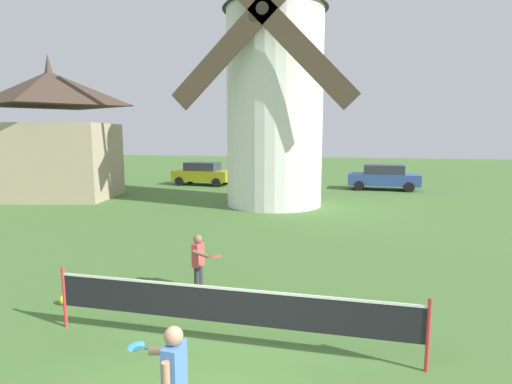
% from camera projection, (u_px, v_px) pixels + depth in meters
% --- Properties ---
extents(windmill, '(8.03, 5.27, 12.38)m').
position_uv_depth(windmill, '(275.00, 79.00, 19.05)').
color(windmill, white).
rests_on(windmill, ground_plane).
extents(tennis_net, '(6.04, 0.06, 1.10)m').
position_uv_depth(tennis_net, '(227.00, 306.00, 6.43)').
color(tennis_net, red).
rests_on(tennis_net, ground_plane).
extents(player_near, '(0.76, 0.55, 1.37)m').
position_uv_depth(player_near, '(173.00, 379.00, 4.36)').
color(player_near, '#9E937F').
rests_on(player_near, ground_plane).
extents(player_far, '(0.72, 0.61, 1.27)m').
position_uv_depth(player_far, '(199.00, 260.00, 8.72)').
color(player_far, '#333338').
rests_on(player_far, ground_plane).
extents(stray_ball, '(0.20, 0.20, 0.20)m').
position_uv_depth(stray_ball, '(64.00, 300.00, 8.14)').
color(stray_ball, yellow).
rests_on(stray_ball, ground_plane).
extents(parked_car_mustard, '(4.01, 2.05, 1.56)m').
position_uv_depth(parked_car_mustard, '(203.00, 173.00, 27.79)').
color(parked_car_mustard, '#999919').
rests_on(parked_car_mustard, ground_plane).
extents(parked_car_cream, '(3.82, 1.89, 1.56)m').
position_uv_depth(parked_car_cream, '(284.00, 175.00, 26.69)').
color(parked_car_cream, silver).
rests_on(parked_car_cream, ground_plane).
extents(parked_car_blue, '(4.31, 1.97, 1.56)m').
position_uv_depth(parked_car_blue, '(383.00, 177.00, 25.33)').
color(parked_car_blue, '#334C99').
rests_on(parked_car_blue, ground_plane).
extents(chapel, '(7.15, 5.87, 7.60)m').
position_uv_depth(chapel, '(53.00, 137.00, 21.67)').
color(chapel, tan).
rests_on(chapel, ground_plane).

